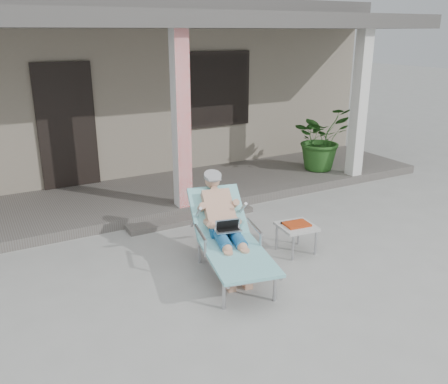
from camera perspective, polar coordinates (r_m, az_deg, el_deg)
ground at (r=5.73m, az=4.04°, el=-9.59°), size 60.00×60.00×0.00m
house at (r=11.12m, az=-14.48°, el=12.80°), size 10.40×5.40×3.30m
porch_deck at (r=8.17m, az=-7.30°, el=-0.23°), size 10.00×2.00×0.15m
porch_overhang at (r=7.68m, az=-8.02°, el=19.15°), size 10.00×2.30×2.85m
porch_step at (r=7.19m, az=-3.90°, el=-3.15°), size 2.00×0.30×0.07m
lounger at (r=5.51m, az=0.32°, el=-2.75°), size 0.99×1.80×1.13m
side_table at (r=6.14m, az=8.71°, el=-4.27°), size 0.49×0.49×0.40m
potted_palm at (r=9.37m, az=11.59°, el=6.39°), size 1.18×1.05×1.23m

